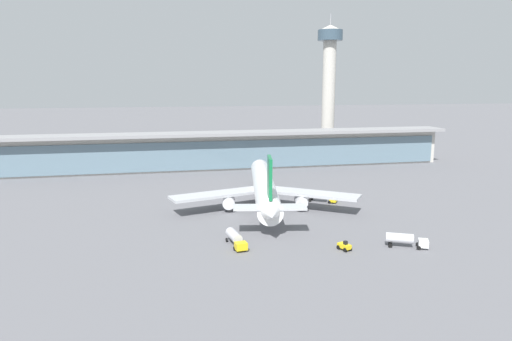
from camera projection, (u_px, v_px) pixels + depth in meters
name	position (u px, v px, depth m)	size (l,w,h in m)	color
ground_plane	(271.00, 213.00, 124.10)	(1200.00, 1200.00, 0.00)	slate
airliner_on_stand	(264.00, 187.00, 129.51)	(50.97, 67.05, 17.93)	white
service_truck_near_nose_white	(405.00, 239.00, 97.94)	(8.70, 5.84, 2.95)	silver
service_truck_under_wing_yellow	(321.00, 196.00, 135.59)	(8.43, 6.59, 2.95)	yellow
service_truck_mid_apron_yellow	(344.00, 246.00, 96.31)	(2.64, 3.29, 2.05)	yellow
service_truck_by_tail_yellow	(235.00, 238.00, 98.80)	(3.52, 8.83, 2.95)	yellow
terminal_building	(230.00, 150.00, 187.81)	(183.60, 12.80, 15.20)	beige
control_tower	(329.00, 79.00, 227.38)	(12.00, 12.00, 66.98)	beige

